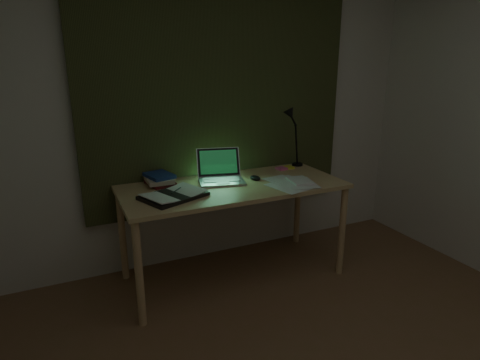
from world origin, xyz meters
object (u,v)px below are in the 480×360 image
(laptop, at_px, (221,167))
(desk_lamp, at_px, (298,137))
(open_textbook, at_px, (173,195))
(loose_papers, at_px, (293,181))
(book_stack, at_px, (159,179))
(desk, at_px, (233,232))

(laptop, bearing_deg, desk_lamp, 27.30)
(open_textbook, bearing_deg, loose_papers, -24.38)
(laptop, xyz_separation_m, loose_papers, (0.49, -0.22, -0.11))
(laptop, bearing_deg, book_stack, 175.82)
(desk, height_order, book_stack, book_stack)
(loose_papers, bearing_deg, desk_lamp, 53.58)
(desk, relative_size, laptop, 4.36)
(open_textbook, distance_m, book_stack, 0.32)
(open_textbook, relative_size, desk_lamp, 0.79)
(open_textbook, bearing_deg, desk, -11.29)
(desk, height_order, loose_papers, loose_papers)
(book_stack, bearing_deg, loose_papers, -21.14)
(open_textbook, bearing_deg, laptop, 1.16)
(book_stack, distance_m, loose_papers, 0.99)
(book_stack, xyz_separation_m, desk_lamp, (1.23, 0.06, 0.21))
(laptop, distance_m, desk_lamp, 0.83)
(book_stack, relative_size, loose_papers, 0.61)
(loose_papers, distance_m, desk_lamp, 0.57)
(book_stack, bearing_deg, open_textbook, -87.00)
(desk, distance_m, loose_papers, 0.59)
(open_textbook, height_order, book_stack, book_stack)
(desk, relative_size, book_stack, 7.47)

